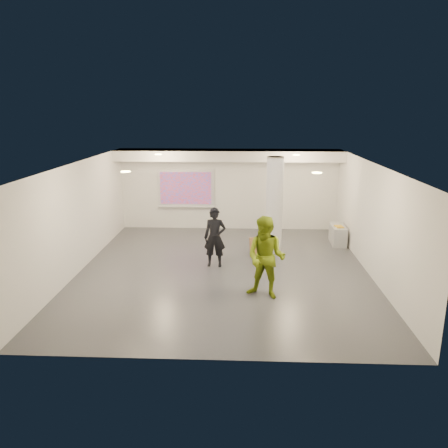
{
  "coord_description": "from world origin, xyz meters",
  "views": [
    {
      "loc": [
        0.52,
        -11.47,
        4.38
      ],
      "look_at": [
        0.0,
        0.4,
        1.25
      ],
      "focal_mm": 35.0,
      "sensor_mm": 36.0,
      "label": 1
    }
  ],
  "objects_px": {
    "credenza": "(338,235)",
    "column": "(274,205)",
    "man": "(266,258)",
    "projection_screen": "(186,189)",
    "woman": "(215,237)"
  },
  "relations": [
    {
      "from": "credenza",
      "to": "woman",
      "type": "distance_m",
      "value": 4.64
    },
    {
      "from": "projection_screen",
      "to": "woman",
      "type": "relative_size",
      "value": 1.23
    },
    {
      "from": "column",
      "to": "woman",
      "type": "xyz_separation_m",
      "value": [
        -1.76,
        -1.4,
        -0.65
      ]
    },
    {
      "from": "projection_screen",
      "to": "man",
      "type": "xyz_separation_m",
      "value": [
        2.69,
        -6.15,
        -0.54
      ]
    },
    {
      "from": "credenza",
      "to": "projection_screen",
      "type": "bearing_deg",
      "value": 164.2
    },
    {
      "from": "credenza",
      "to": "column",
      "type": "bearing_deg",
      "value": -155.27
    },
    {
      "from": "column",
      "to": "credenza",
      "type": "height_order",
      "value": "column"
    },
    {
      "from": "column",
      "to": "man",
      "type": "height_order",
      "value": "column"
    },
    {
      "from": "projection_screen",
      "to": "man",
      "type": "distance_m",
      "value": 6.73
    },
    {
      "from": "projection_screen",
      "to": "man",
      "type": "bearing_deg",
      "value": -66.41
    },
    {
      "from": "column",
      "to": "projection_screen",
      "type": "relative_size",
      "value": 1.43
    },
    {
      "from": "credenza",
      "to": "man",
      "type": "distance_m",
      "value": 5.19
    },
    {
      "from": "woman",
      "to": "column",
      "type": "bearing_deg",
      "value": 41.61
    },
    {
      "from": "column",
      "to": "woman",
      "type": "height_order",
      "value": "column"
    },
    {
      "from": "projection_screen",
      "to": "man",
      "type": "height_order",
      "value": "projection_screen"
    }
  ]
}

